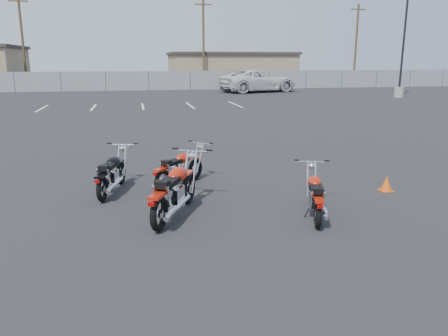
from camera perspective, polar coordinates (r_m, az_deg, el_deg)
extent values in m
plane|color=black|center=(8.76, -0.48, -5.13)|extent=(120.00, 120.00, 0.00)
torus|color=black|center=(10.69, -3.77, -0.14)|extent=(0.43, 0.45, 0.53)
cylinder|color=silver|center=(10.69, -3.77, -0.14)|extent=(0.16, 0.16, 0.14)
torus|color=black|center=(9.71, -8.04, -1.72)|extent=(0.43, 0.45, 0.53)
cylinder|color=silver|center=(9.71, -8.04, -1.72)|extent=(0.16, 0.16, 0.14)
cube|color=black|center=(10.18, -5.80, -0.70)|extent=(0.69, 0.74, 0.05)
cube|color=silver|center=(10.13, -5.96, -0.47)|extent=(0.41, 0.41, 0.26)
cylinder|color=silver|center=(10.10, -5.98, 0.40)|extent=(0.28, 0.28, 0.23)
ellipsoid|color=#B81C0B|center=(10.23, -5.32, 1.30)|extent=(0.54, 0.56, 0.22)
cube|color=black|center=(9.90, -6.76, 0.74)|extent=(0.50, 0.51, 0.09)
cube|color=black|center=(9.73, -7.55, 0.68)|extent=(0.25, 0.25, 0.11)
cube|color=#B81C0B|center=(9.62, -8.16, -0.15)|extent=(0.37, 0.38, 0.04)
cube|color=#B81C0B|center=(10.63, -3.80, 1.30)|extent=(0.29, 0.30, 0.04)
cylinder|color=silver|center=(9.69, -7.11, -0.38)|extent=(0.14, 0.15, 0.35)
cylinder|color=silver|center=(9.81, -8.08, -0.22)|extent=(0.14, 0.15, 0.35)
cylinder|color=silver|center=(9.91, -6.05, -1.43)|extent=(0.71, 0.77, 0.11)
cylinder|color=silver|center=(9.69, -7.05, -1.71)|extent=(0.29, 0.30, 0.12)
cylinder|color=silver|center=(10.67, -3.12, 1.39)|extent=(0.27, 0.28, 0.69)
cylinder|color=silver|center=(10.75, -3.82, 1.48)|extent=(0.27, 0.28, 0.69)
sphere|color=silver|center=(10.78, -3.07, 2.76)|extent=(0.20, 0.20, 0.14)
cylinder|color=silver|center=(10.78, -3.03, 3.23)|extent=(0.47, 0.44, 0.03)
cylinder|color=black|center=(10.59, -1.70, 3.25)|extent=(0.10, 0.09, 0.03)
cylinder|color=black|center=(10.93, -4.42, 3.55)|extent=(0.10, 0.09, 0.03)
cylinder|color=black|center=(10.23, -6.63, -1.62)|extent=(0.12, 0.11, 0.26)
cube|color=#990505|center=(9.47, -9.01, -0.78)|extent=(0.10, 0.10, 0.05)
torus|color=black|center=(10.57, -13.32, -0.61)|extent=(0.24, 0.55, 0.55)
cylinder|color=silver|center=(10.57, -13.32, -0.61)|extent=(0.13, 0.16, 0.15)
torus|color=black|center=(9.36, -15.62, -2.64)|extent=(0.24, 0.55, 0.55)
cylinder|color=silver|center=(9.36, -15.62, -2.64)|extent=(0.13, 0.16, 0.15)
cube|color=black|center=(9.95, -14.42, -1.36)|extent=(0.34, 0.95, 0.05)
cube|color=silver|center=(9.89, -14.51, -1.12)|extent=(0.34, 0.40, 0.27)
cylinder|color=silver|center=(9.85, -14.57, -0.20)|extent=(0.24, 0.27, 0.24)
ellipsoid|color=black|center=(10.02, -14.25, 0.80)|extent=(0.41, 0.58, 0.23)
cube|color=black|center=(9.62, -15.02, 0.10)|extent=(0.36, 0.55, 0.09)
cube|color=black|center=(9.40, -15.47, -0.02)|extent=(0.24, 0.21, 0.11)
cube|color=black|center=(9.27, -15.77, -0.97)|extent=(0.26, 0.41, 0.05)
cube|color=black|center=(10.50, -13.41, 0.91)|extent=(0.20, 0.33, 0.04)
cylinder|color=silver|center=(9.39, -14.81, -1.09)|extent=(0.09, 0.17, 0.36)
cylinder|color=silver|center=(9.46, -16.07, -1.06)|extent=(0.09, 0.17, 0.36)
cylinder|color=silver|center=(9.67, -14.06, -2.12)|extent=(0.34, 0.99, 0.12)
cylinder|color=silver|center=(9.40, -14.59, -2.50)|extent=(0.19, 0.34, 0.12)
cylinder|color=silver|center=(10.58, -12.82, 1.06)|extent=(0.13, 0.36, 0.72)
cylinder|color=silver|center=(10.63, -13.67, 1.07)|extent=(0.13, 0.36, 0.72)
sphere|color=silver|center=(10.69, -13.09, 2.48)|extent=(0.18, 0.18, 0.15)
cylinder|color=silver|center=(10.69, -13.09, 2.98)|extent=(0.62, 0.20, 0.03)
cylinder|color=black|center=(10.58, -11.47, 3.15)|extent=(0.11, 0.06, 0.03)
cylinder|color=black|center=(10.76, -14.76, 3.15)|extent=(0.11, 0.06, 0.03)
cylinder|color=black|center=(9.95, -15.21, -2.44)|extent=(0.14, 0.06, 0.27)
cube|color=#990505|center=(9.07, -16.23, -1.71)|extent=(0.10, 0.08, 0.05)
torus|color=black|center=(8.91, -4.70, -2.70)|extent=(0.38, 0.62, 0.63)
cylinder|color=silver|center=(8.91, -4.70, -2.70)|extent=(0.17, 0.20, 0.17)
torus|color=black|center=(7.56, -8.48, -5.89)|extent=(0.38, 0.62, 0.63)
cylinder|color=silver|center=(7.56, -8.48, -5.89)|extent=(0.17, 0.20, 0.17)
cube|color=black|center=(8.22, -6.44, -3.89)|extent=(0.58, 1.04, 0.06)
cube|color=silver|center=(8.15, -6.58, -3.57)|extent=(0.44, 0.49, 0.32)
cylinder|color=silver|center=(8.10, -6.62, -2.30)|extent=(0.30, 0.33, 0.28)
ellipsoid|color=#B81C0B|center=(8.28, -6.05, -0.86)|extent=(0.56, 0.69, 0.27)
cube|color=black|center=(7.83, -7.33, -1.93)|extent=(0.50, 0.64, 0.11)
cube|color=black|center=(7.58, -8.07, -2.15)|extent=(0.29, 0.27, 0.13)
cube|color=#B81C0B|center=(7.44, -8.63, -3.54)|extent=(0.36, 0.48, 0.05)
cube|color=#B81C0B|center=(8.82, -4.74, -0.64)|extent=(0.28, 0.38, 0.04)
cylinder|color=silver|center=(7.57, -7.20, -3.72)|extent=(0.13, 0.20, 0.41)
cylinder|color=silver|center=(7.66, -8.96, -3.57)|extent=(0.13, 0.20, 0.41)
cylinder|color=silver|center=(7.90, -6.09, -5.10)|extent=(0.60, 1.08, 0.14)
cylinder|color=silver|center=(7.60, -6.98, -5.75)|extent=(0.28, 0.39, 0.14)
cylinder|color=silver|center=(8.91, -3.90, -0.44)|extent=(0.23, 0.40, 0.83)
cylinder|color=silver|center=(8.97, -5.05, -0.37)|extent=(0.23, 0.40, 0.83)
sphere|color=silver|center=(9.03, -4.17, 1.53)|extent=(0.23, 0.23, 0.17)
cylinder|color=silver|center=(9.03, -4.14, 2.21)|extent=(0.67, 0.35, 0.03)
cylinder|color=black|center=(8.89, -1.93, 2.34)|extent=(0.13, 0.09, 0.04)
cylinder|color=black|center=(9.12, -6.38, 2.55)|extent=(0.13, 0.09, 0.04)
cylinder|color=black|center=(8.24, -7.62, -5.34)|extent=(0.16, 0.10, 0.32)
cube|color=#990505|center=(7.22, -9.45, -4.69)|extent=(0.12, 0.10, 0.06)
torus|color=black|center=(8.96, 11.35, -3.22)|extent=(0.25, 0.52, 0.52)
cylinder|color=silver|center=(8.96, 11.35, -3.22)|extent=(0.12, 0.16, 0.14)
torus|color=black|center=(7.79, 12.16, -5.92)|extent=(0.25, 0.52, 0.52)
cylinder|color=silver|center=(7.79, 12.16, -5.92)|extent=(0.12, 0.16, 0.14)
cube|color=black|center=(8.36, 11.73, -4.25)|extent=(0.36, 0.89, 0.05)
cube|color=silver|center=(8.31, 11.78, -4.00)|extent=(0.33, 0.38, 0.26)
cylinder|color=silver|center=(8.26, 11.83, -2.98)|extent=(0.23, 0.26, 0.23)
ellipsoid|color=#B81C0B|center=(8.42, 11.74, -1.81)|extent=(0.40, 0.56, 0.22)
cube|color=black|center=(8.03, 12.02, -2.72)|extent=(0.36, 0.52, 0.09)
cube|color=black|center=(7.81, 12.19, -2.93)|extent=(0.23, 0.21, 0.10)
cube|color=#B81C0B|center=(7.68, 12.27, -4.06)|extent=(0.26, 0.39, 0.04)
cube|color=#B81C0B|center=(8.89, 11.43, -1.55)|extent=(0.20, 0.31, 0.03)
cylinder|color=silver|center=(7.85, 12.89, -4.13)|extent=(0.09, 0.16, 0.34)
cylinder|color=silver|center=(7.83, 11.39, -4.11)|extent=(0.09, 0.16, 0.34)
cylinder|color=silver|center=(8.15, 12.85, -5.18)|extent=(0.36, 0.93, 0.11)
cylinder|color=silver|center=(7.89, 13.09, -5.71)|extent=(0.19, 0.32, 0.11)
cylinder|color=silver|center=(8.99, 11.86, -1.36)|extent=(0.14, 0.34, 0.68)
cylinder|color=silver|center=(8.98, 10.88, -1.34)|extent=(0.14, 0.34, 0.68)
sphere|color=silver|center=(9.06, 11.36, 0.24)|extent=(0.17, 0.17, 0.14)
cylinder|color=silver|center=(9.06, 11.38, 0.80)|extent=(0.58, 0.21, 0.03)
cylinder|color=black|center=(9.07, 13.29, 0.93)|extent=(0.11, 0.06, 0.03)
cylinder|color=black|center=(9.01, 9.49, 1.04)|extent=(0.11, 0.06, 0.03)
cylinder|color=black|center=(8.32, 10.91, -5.49)|extent=(0.13, 0.06, 0.26)
cube|color=#990505|center=(7.49, 12.43, -4.99)|extent=(0.10, 0.08, 0.05)
cone|color=#EE550C|center=(10.44, 20.45, -1.89)|extent=(0.26, 0.26, 0.32)
cube|color=#EE550C|center=(10.48, 20.37, -2.76)|extent=(0.28, 0.28, 0.01)
cylinder|color=gray|center=(37.12, 21.87, 9.18)|extent=(0.70, 0.70, 0.80)
cylinder|color=black|center=(37.18, 22.70, 17.95)|extent=(0.16, 0.16, 10.61)
cube|color=gray|center=(43.19, -9.80, 11.17)|extent=(80.00, 0.04, 1.80)
cylinder|color=black|center=(44.39, -25.71, 10.08)|extent=(0.06, 0.06, 1.80)
cylinder|color=black|center=(43.63, -20.53, 10.52)|extent=(0.06, 0.06, 1.80)
cylinder|color=black|center=(43.23, -15.20, 10.89)|extent=(0.06, 0.06, 1.80)
cylinder|color=black|center=(43.19, -9.80, 11.17)|extent=(0.06, 0.06, 1.80)
cylinder|color=black|center=(43.52, -4.43, 11.34)|extent=(0.06, 0.06, 1.80)
cylinder|color=black|center=(44.22, 0.82, 11.42)|extent=(0.06, 0.06, 1.80)
cylinder|color=black|center=(45.26, 5.86, 11.41)|extent=(0.06, 0.06, 1.80)
cylinder|color=black|center=(46.62, 10.65, 11.32)|extent=(0.06, 0.06, 1.80)
cylinder|color=black|center=(48.27, 15.13, 11.17)|extent=(0.06, 0.06, 1.80)
cylinder|color=black|center=(50.19, 19.29, 10.96)|extent=(0.06, 0.06, 1.80)
cylinder|color=black|center=(52.35, 23.12, 10.73)|extent=(0.06, 0.06, 1.80)
cylinder|color=black|center=(54.71, 26.63, 10.47)|extent=(0.06, 0.06, 1.80)
cube|color=#968060|center=(53.41, 0.81, 12.72)|extent=(14.00, 9.00, 3.40)
cube|color=#36302D|center=(53.40, 0.82, 14.71)|extent=(14.40, 9.40, 0.30)
cylinder|color=#43331F|center=(49.25, -24.79, 14.64)|extent=(0.24, 0.24, 9.00)
cube|color=#43331F|center=(49.53, -25.28, 19.13)|extent=(1.80, 0.12, 0.12)
cylinder|color=#43331F|center=(47.76, -2.69, 15.92)|extent=(0.24, 0.24, 9.00)
cube|color=#43331F|center=(48.05, -2.75, 20.57)|extent=(1.80, 0.12, 0.12)
cylinder|color=#43331F|center=(54.53, 16.85, 15.12)|extent=(0.24, 0.24, 9.00)
cube|color=#43331F|center=(54.79, 17.15, 19.19)|extent=(1.80, 0.12, 0.12)
cube|color=silver|center=(28.77, -22.68, 7.19)|extent=(0.12, 4.00, 0.01)
cube|color=silver|center=(28.36, -16.68, 7.60)|extent=(0.12, 4.00, 0.01)
cube|color=silver|center=(28.27, -10.56, 7.93)|extent=(0.12, 4.00, 0.01)
cube|color=silver|center=(28.49, -4.47, 8.16)|extent=(0.12, 4.00, 0.01)
cube|color=silver|center=(29.03, 1.48, 8.31)|extent=(0.12, 4.00, 0.01)
imported|color=silver|center=(40.45, 4.51, 12.08)|extent=(5.48, 8.81, 3.12)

